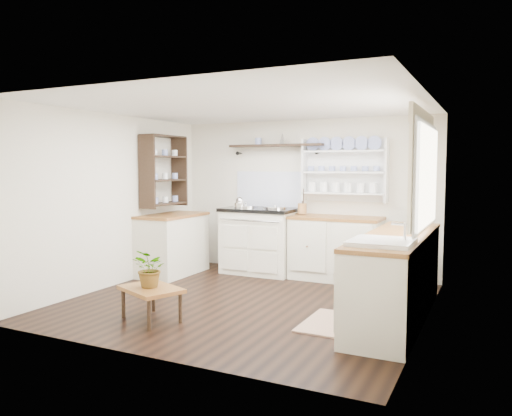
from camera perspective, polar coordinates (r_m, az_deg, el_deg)
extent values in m
cube|color=black|center=(6.02, -1.01, -10.67)|extent=(4.00, 3.80, 0.01)
cube|color=silver|center=(7.56, 5.49, 1.31)|extent=(4.00, 0.02, 2.30)
cube|color=silver|center=(5.24, 18.91, -0.45)|extent=(0.02, 3.80, 2.30)
cube|color=silver|center=(6.95, -15.90, 0.85)|extent=(0.02, 3.80, 2.30)
cube|color=white|center=(5.85, -1.04, 11.62)|extent=(4.00, 3.80, 0.01)
cube|color=white|center=(5.37, 18.78, 3.42)|extent=(0.04, 1.40, 1.00)
cube|color=white|center=(5.37, 18.56, 3.43)|extent=(0.02, 1.50, 1.10)
cube|color=#F5E2C4|center=(5.40, 18.52, 9.60)|extent=(0.04, 1.55, 0.18)
cube|color=white|center=(7.55, 0.48, -3.89)|extent=(1.06, 0.69, 0.93)
cube|color=black|center=(7.49, 0.48, -0.17)|extent=(1.10, 0.73, 0.05)
cylinder|color=silver|center=(7.60, -1.18, 0.20)|extent=(0.36, 0.36, 0.03)
cylinder|color=silver|center=(7.39, 2.19, 0.07)|extent=(0.36, 0.36, 0.03)
cylinder|color=silver|center=(7.16, -0.84, -1.45)|extent=(0.95, 0.02, 0.02)
cube|color=beige|center=(7.17, 9.12, -4.63)|extent=(1.25, 0.60, 0.88)
cube|color=brown|center=(7.11, 9.17, -1.13)|extent=(1.27, 0.63, 0.04)
cube|color=beige|center=(5.48, 15.69, -7.65)|extent=(0.60, 2.40, 0.88)
cube|color=brown|center=(5.41, 15.80, -3.09)|extent=(0.62, 2.43, 0.04)
cube|color=white|center=(4.69, 14.17, -5.23)|extent=(0.55, 0.60, 0.28)
cylinder|color=silver|center=(4.62, 16.65, -2.91)|extent=(0.02, 0.02, 0.22)
cube|color=beige|center=(7.55, -9.51, -4.17)|extent=(0.60, 1.10, 0.88)
cube|color=brown|center=(7.49, -9.55, -0.84)|extent=(0.62, 1.13, 0.04)
cube|color=white|center=(7.33, 10.24, 4.27)|extent=(1.20, 0.03, 0.90)
cube|color=white|center=(7.24, 10.05, 4.27)|extent=(1.20, 0.22, 0.02)
cylinder|color=navy|center=(7.25, 10.10, 6.40)|extent=(0.20, 0.02, 0.20)
cube|color=black|center=(7.58, 2.33, 7.15)|extent=(1.50, 0.24, 0.04)
cone|color=black|center=(7.92, -1.81, 6.26)|extent=(0.06, 0.20, 0.06)
cone|color=black|center=(7.41, 7.19, 6.33)|extent=(0.06, 0.20, 0.06)
cube|color=black|center=(7.54, -10.49, 4.28)|extent=(0.28, 0.80, 1.05)
cylinder|color=#A8733D|center=(7.35, 5.30, -0.07)|extent=(0.13, 0.13, 0.15)
cube|color=brown|center=(5.36, -11.90, -9.07)|extent=(0.77, 0.67, 0.04)
cylinder|color=black|center=(5.56, -14.92, -10.50)|extent=(0.04, 0.04, 0.31)
cylinder|color=black|center=(5.72, -11.64, -9.99)|extent=(0.04, 0.04, 0.31)
cylinder|color=black|center=(5.09, -12.13, -11.85)|extent=(0.04, 0.04, 0.31)
cylinder|color=black|center=(5.27, -8.64, -11.23)|extent=(0.04, 0.04, 0.31)
imported|color=#3F7233|center=(5.31, -11.94, -6.77)|extent=(0.45, 0.42, 0.40)
cube|color=#84614D|center=(5.28, 8.70, -12.86)|extent=(0.56, 0.86, 0.02)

